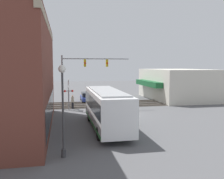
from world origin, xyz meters
The scene contains 10 objects.
ground_plane centered at (0.00, 0.00, 0.00)m, with size 120.00×120.00×0.00m, color #565659.
shop_building centered at (11.11, -11.74, 2.41)m, with size 13.43×9.78×4.81m.
city_bus centered at (-5.61, 2.80, 1.83)m, with size 10.39×2.59×3.32m.
traffic_signal_gantry centered at (4.44, 4.03, 4.90)m, with size 0.42×8.38×6.66m.
crossing_signal centered at (4.39, 5.72, 2.30)m, with size 1.41×1.18×3.81m.
streetlamp centered at (-11.85, 6.48, 3.22)m, with size 0.44×0.44×5.43m.
rail_track_near centered at (6.00, 0.00, 0.03)m, with size 2.60×60.00×0.15m.
rail_track_far centered at (9.20, 0.00, 0.03)m, with size 2.60×60.00×0.15m.
parked_car_blue centered at (11.08, 2.80, 0.65)m, with size 4.71×1.82×1.38m.
pedestrian_at_crossing centered at (4.85, 5.24, 0.89)m, with size 0.34×0.34×1.74m.
Camera 1 is at (-26.42, 6.50, 5.39)m, focal length 40.00 mm.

